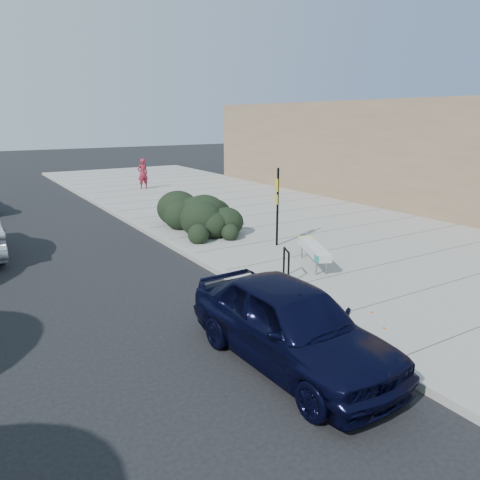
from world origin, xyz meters
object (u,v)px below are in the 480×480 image
object	(u,v)px
bike_rack	(286,261)
sedan_navy	(291,324)
sign_post	(277,202)
bench	(314,249)
pedestrian	(143,174)

from	to	relation	value
bike_rack	sedan_navy	world-z (taller)	sedan_navy
sign_post	sedan_navy	xyz separation A→B (m)	(-4.26, -6.26, -0.85)
sedan_navy	sign_post	bearing A→B (deg)	53.63
bench	sedan_navy	distance (m)	5.46
bench	sign_post	world-z (taller)	sign_post
bench	pedestrian	bearing A→B (deg)	110.72
bench	sedan_navy	world-z (taller)	sedan_navy
bike_rack	pedestrian	size ratio (longest dim) A/B	0.47
bench	pedestrian	distance (m)	17.06
bike_rack	pedestrian	xyz separation A→B (m)	(2.58, 17.57, 0.40)
bench	sedan_navy	size ratio (longest dim) A/B	0.46
bench	sedan_navy	xyz separation A→B (m)	(-3.85, -3.87, 0.12)
sedan_navy	bench	bearing A→B (deg)	43.02
sign_post	bench	bearing A→B (deg)	-80.16
bike_rack	sign_post	xyz separation A→B (m)	(1.83, 2.94, 0.97)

